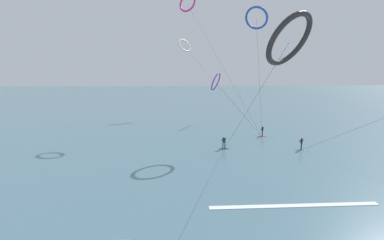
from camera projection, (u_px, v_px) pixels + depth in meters
name	position (u px, v px, depth m)	size (l,w,h in m)	color
sea_water	(178.00, 97.00, 112.66)	(400.00, 200.00, 0.08)	slate
surfer_emerald	(301.00, 144.00, 34.50)	(1.40, 0.67, 1.70)	#199351
surfer_navy	(224.00, 143.00, 34.96)	(1.40, 0.71, 1.70)	navy
surfer_crimson	(262.00, 132.00, 41.83)	(1.40, 0.65, 1.70)	red
kite_ivory	(184.00, 45.00, 62.66)	(13.20, 26.75, 18.03)	silver
kite_magenta	(187.00, 3.00, 46.43)	(12.93, 10.64, 23.58)	#CC288E
kite_charcoal	(289.00, 40.00, 19.66)	(5.10, 16.05, 14.31)	black
kite_violet	(216.00, 82.00, 53.51)	(6.92, 15.69, 10.09)	purple
kite_cobalt	(256.00, 18.00, 38.44)	(3.86, 3.48, 19.35)	#2647B7
wave_crest_far	(294.00, 206.00, 20.00)	(12.94, 0.50, 0.12)	white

